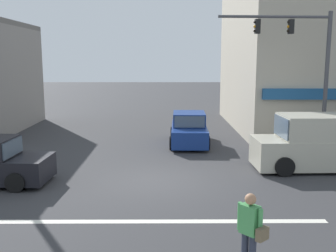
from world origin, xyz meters
name	(u,v)px	position (x,y,z in m)	size (l,w,h in m)	color
ground_plane	(158,181)	(0.00, 0.00, 0.00)	(120.00, 120.00, 0.00)	#333335
lane_marking_stripe	(155,221)	(0.00, -3.50, 0.00)	(9.00, 0.24, 0.01)	silver
building_right_corner	(336,54)	(10.62, 10.94, 4.52)	(12.36, 12.07, 9.04)	#B7AD99
street_tree	(285,61)	(6.59, 7.85, 4.12)	(3.86, 3.86, 6.06)	#4C3823
utility_pole_far_right	(334,70)	(8.88, 7.02, 3.65)	(1.40, 0.22, 7.00)	brown
traffic_light_mast	(305,60)	(6.29, 3.88, 4.18)	(4.89, 0.40, 6.20)	#47474C
sedan_approaching_near	(189,130)	(1.44, 6.05, 0.71)	(1.98, 4.15, 1.58)	navy
van_crossing_center	(317,144)	(6.07, 1.45, 1.01)	(4.64, 2.12, 2.11)	#B7B29E
pedestrian_foreground_with_bag	(250,230)	(1.91, -6.10, 0.95)	(0.53, 0.63, 1.67)	#232838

